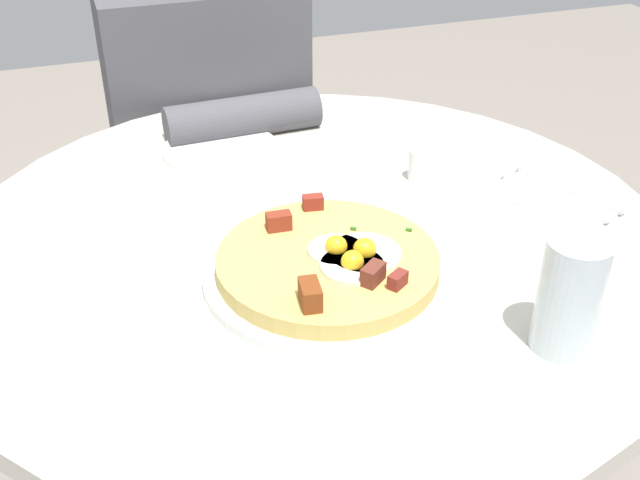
# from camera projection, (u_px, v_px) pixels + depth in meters

# --- Properties ---
(dining_table) EXTENTS (0.98, 0.98, 0.75)m
(dining_table) POSITION_uv_depth(u_px,v_px,m) (314.00, 332.00, 1.15)
(dining_table) COLOR beige
(dining_table) RESTS_ON ground_plane
(person_seated) EXTENTS (0.38, 0.46, 1.14)m
(person_seated) POSITION_uv_depth(u_px,v_px,m) (214.00, 186.00, 1.66)
(person_seated) COLOR #2D2D33
(person_seated) RESTS_ON ground_plane
(pizza_plate) EXTENTS (0.31, 0.31, 0.01)m
(pizza_plate) POSITION_uv_depth(u_px,v_px,m) (328.00, 274.00, 0.95)
(pizza_plate) COLOR silver
(pizza_plate) RESTS_ON dining_table
(breakfast_pizza) EXTENTS (0.27, 0.27, 0.05)m
(breakfast_pizza) POSITION_uv_depth(u_px,v_px,m) (330.00, 262.00, 0.94)
(breakfast_pizza) COLOR tan
(breakfast_pizza) RESTS_ON pizza_plate
(bread_plate) EXTENTS (0.19, 0.19, 0.01)m
(bread_plate) POSITION_uv_depth(u_px,v_px,m) (220.00, 149.00, 1.25)
(bread_plate) COLOR white
(bread_plate) RESTS_ON dining_table
(napkin) EXTENTS (0.19, 0.21, 0.00)m
(napkin) POSITION_uv_depth(u_px,v_px,m) (561.00, 195.00, 1.13)
(napkin) COLOR white
(napkin) RESTS_ON dining_table
(fork) EXTENTS (0.08, 0.17, 0.00)m
(fork) POSITION_uv_depth(u_px,v_px,m) (569.00, 189.00, 1.14)
(fork) COLOR silver
(fork) RESTS_ON napkin
(knife) EXTENTS (0.08, 0.17, 0.00)m
(knife) POSITION_uv_depth(u_px,v_px,m) (554.00, 197.00, 1.12)
(knife) COLOR silver
(knife) RESTS_ON napkin
(water_glass) EXTENTS (0.07, 0.07, 0.13)m
(water_glass) POSITION_uv_depth(u_px,v_px,m) (570.00, 295.00, 0.81)
(water_glass) COLOR silver
(water_glass) RESTS_ON dining_table
(salt_shaker) EXTENTS (0.03, 0.03, 0.05)m
(salt_shaker) POSITION_uv_depth(u_px,v_px,m) (418.00, 165.00, 1.16)
(salt_shaker) COLOR white
(salt_shaker) RESTS_ON dining_table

